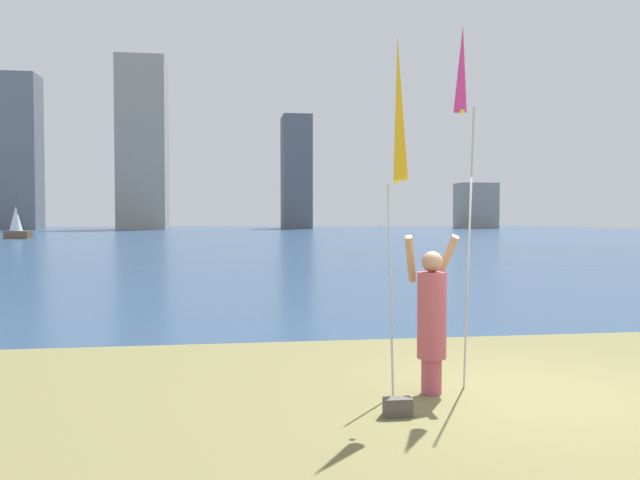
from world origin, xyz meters
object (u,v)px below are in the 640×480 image
person (432,316)px  bag (398,407)px  kite_flag_left (399,114)px  sailboat_2 (17,224)px  kite_flag_right (462,81)px

person → bag: size_ratio=6.42×
kite_flag_left → sailboat_2: 58.68m
person → kite_flag_left: 2.32m
kite_flag_left → kite_flag_right: bearing=32.4°
bag → kite_flag_left: bearing=75.3°
sailboat_2 → bag: bearing=-70.1°
sailboat_2 → kite_flag_right: bearing=-68.8°
kite_flag_left → person: bearing=29.0°
kite_flag_left → kite_flag_right: (0.94, 0.59, 0.50)m
sailboat_2 → person: bearing=-69.3°
kite_flag_left → kite_flag_right: size_ratio=0.93×
person → kite_flag_right: (0.47, 0.34, 2.76)m
kite_flag_right → bag: bearing=-133.8°
bag → sailboat_2: size_ratio=0.07×
kite_flag_left → bag: bearing=-104.7°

